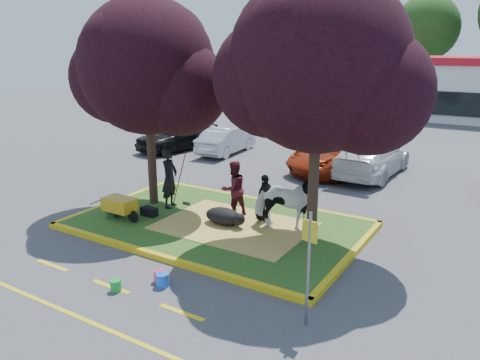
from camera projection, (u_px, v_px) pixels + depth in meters
The scene contains 31 objects.
ground at pixel (217, 227), 13.83m from camera, with size 90.00×90.00×0.00m, color #424244.
median_island at pixel (217, 224), 13.81m from camera, with size 8.00×5.00×0.15m, color #244F18.
curb_near at pixel (159, 257), 11.69m from camera, with size 8.30×0.16×0.15m, color yellow.
curb_far at pixel (260, 201), 15.92m from camera, with size 8.30×0.16×0.15m, color yellow.
curb_left at pixel (118, 201), 15.86m from camera, with size 0.16×5.30×0.15m, color yellow.
curb_right at pixel (351, 256), 11.75m from camera, with size 0.16×5.30×0.15m, color yellow.
straw_bedding at pixel (234, 226), 13.48m from camera, with size 4.20×3.00×0.01m, color #D7BC58.
tree_purple_left at pixel (147, 73), 14.34m from camera, with size 5.06×4.20×6.51m.
tree_purple_right at pixel (319, 71), 11.25m from camera, with size 5.30×4.40×6.82m.
fire_lane_stripe_a at pixel (52, 265), 11.39m from camera, with size 1.10×0.12×0.01m, color yellow.
fire_lane_stripe_b at pixel (111, 287), 10.38m from camera, with size 1.10×0.12×0.01m, color yellow.
fire_lane_stripe_c at pixel (182, 312), 9.38m from camera, with size 1.10×0.12×0.01m, color yellow.
fire_lane_long at pixel (66, 312), 9.40m from camera, with size 6.00×0.10×0.01m, color yellow.
retail_building at pixel (448, 86), 35.13m from camera, with size 20.40×8.40×4.40m.
treeline at pixel (463, 16), 41.89m from camera, with size 46.58×7.80×14.63m.
cow at pixel (285, 204), 12.94m from camera, with size 0.86×1.88×1.59m, color white.
calf at pixel (224, 216), 13.54m from camera, with size 1.16×0.65×0.50m, color black.
handler at pixel (170, 178), 14.85m from camera, with size 0.70×0.46×1.92m, color black.
visitor_a at pixel (234, 189), 14.09m from camera, with size 0.83×0.65×1.71m, color #49151C.
visitor_b at pixel (265, 197), 13.79m from camera, with size 0.82×0.34×1.40m, color black.
wheelbarrow at pixel (120, 205), 13.90m from camera, with size 1.76×0.59×0.66m.
gear_bag_dark at pixel (149, 212), 14.28m from camera, with size 0.51×0.28×0.26m, color black.
gear_bag_green at pixel (116, 211), 14.36m from camera, with size 0.49×0.31×0.26m, color black.
sign_post at pixel (309, 258), 8.59m from camera, with size 0.32×0.09×2.29m.
bucket_green at pixel (116, 285), 10.17m from camera, with size 0.24×0.24×0.26m, color green.
bucket_pink at pixel (159, 276), 10.57m from camera, with size 0.26×0.26×0.28m, color #D42F67.
bucket_blue at pixel (162, 280), 10.36m from camera, with size 0.28×0.28×0.30m, color blue.
car_black at pixel (178, 135), 23.95m from camera, with size 1.86×4.61×1.57m, color black.
car_silver at pixel (226, 140), 23.19m from camera, with size 1.38×3.96×1.31m, color #B0B3B8.
car_red at pixel (343, 155), 19.68m from camera, with size 2.42×5.26×1.46m, color #95270C.
car_white at pixel (372, 157), 19.22m from camera, with size 2.10×5.16×1.50m, color silver.
Camera 1 is at (7.33, -10.65, 5.14)m, focal length 35.00 mm.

